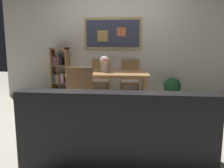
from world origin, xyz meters
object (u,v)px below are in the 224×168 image
(leather_couch, at_px, (117,138))
(bookshelf, at_px, (60,76))
(dining_chair_near_left, at_px, (82,91))
(dining_chair_far_right, at_px, (130,77))
(dining_table, at_px, (109,78))
(potted_ivy, at_px, (172,89))
(flower_vase, at_px, (105,63))
(dining_chair_far_left, at_px, (100,77))

(leather_couch, distance_m, bookshelf, 3.16)
(dining_chair_near_left, bearing_deg, leather_couch, -61.75)
(dining_chair_far_right, bearing_deg, dining_table, -115.64)
(dining_table, bearing_deg, bookshelf, 145.69)
(potted_ivy, distance_m, flower_vase, 1.60)
(dining_table, distance_m, potted_ivy, 1.46)
(dining_chair_far_left, distance_m, leather_couch, 2.79)
(dining_chair_far_right, xyz_separation_m, potted_ivy, (0.88, -0.00, -0.23))
(dining_chair_far_right, relative_size, bookshelf, 0.79)
(dining_chair_near_left, xyz_separation_m, dining_chair_far_right, (0.69, 1.48, 0.00))
(bookshelf, height_order, potted_ivy, bookshelf)
(bookshelf, bearing_deg, dining_chair_far_right, -3.19)
(potted_ivy, bearing_deg, dining_chair_far_left, 179.01)
(dining_chair_near_left, bearing_deg, dining_table, 65.68)
(leather_couch, height_order, bookshelf, bookshelf)
(dining_table, relative_size, dining_chair_near_left, 1.55)
(dining_table, relative_size, bookshelf, 1.23)
(dining_chair_far_right, distance_m, flower_vase, 0.89)
(dining_table, distance_m, bookshelf, 1.45)
(dining_chair_near_left, bearing_deg, dining_chair_far_right, 65.03)
(dining_chair_far_left, bearing_deg, bookshelf, 176.11)
(leather_couch, xyz_separation_m, bookshelf, (-1.50, 2.78, 0.22))
(dining_table, bearing_deg, flower_vase, 155.32)
(potted_ivy, height_order, flower_vase, flower_vase)
(dining_chair_far_left, distance_m, bookshelf, 0.91)
(bookshelf, xyz_separation_m, potted_ivy, (2.42, -0.09, -0.22))
(leather_couch, relative_size, potted_ivy, 3.16)
(dining_chair_far_right, bearing_deg, flower_vase, -123.00)
(dining_chair_near_left, relative_size, leather_couch, 0.51)
(leather_couch, height_order, potted_ivy, leather_couch)
(dining_chair_far_left, height_order, leather_couch, dining_chair_far_left)
(dining_chair_near_left, distance_m, dining_chair_far_right, 1.64)
(dining_table, height_order, dining_chair_near_left, dining_chair_near_left)
(flower_vase, bearing_deg, dining_table, -24.68)
(leather_couch, xyz_separation_m, potted_ivy, (0.92, 2.69, -0.00))
(bookshelf, bearing_deg, dining_chair_far_left, -3.89)
(dining_chair_far_right, bearing_deg, bookshelf, 176.81)
(dining_table, distance_m, dining_chair_far_left, 0.81)
(dining_chair_near_left, bearing_deg, flower_vase, 72.88)
(dining_table, xyz_separation_m, dining_chair_far_left, (-0.28, 0.75, -0.09))
(dining_table, xyz_separation_m, leather_couch, (0.31, -1.96, -0.32))
(dining_chair_far_right, bearing_deg, dining_chair_near_left, -114.97)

